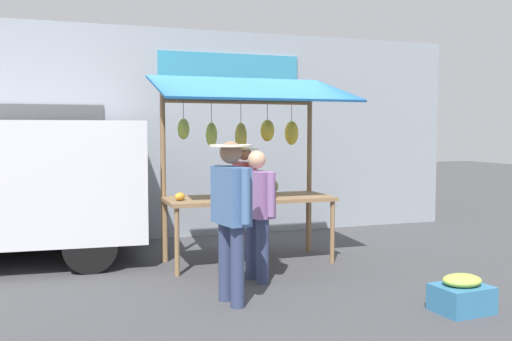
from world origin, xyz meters
name	(u,v)px	position (x,y,z in m)	size (l,w,h in m)	color
ground_plane	(249,262)	(0.00, 0.00, 0.00)	(40.00, 40.00, 0.00)	#424244
street_backdrop	(204,134)	(0.05, -2.20, 1.70)	(9.00, 0.30, 3.40)	#8C939E
market_stall	(248,147)	(-0.01, -0.05, 1.54)	(2.50, 1.46, 2.50)	olive
vendor_with_sunhat	(244,190)	(-0.18, -0.75, 0.89)	(0.40, 0.67, 1.54)	#726656
shopper_with_shopping_bag	(257,207)	(0.21, 0.92, 0.87)	(0.32, 0.65, 1.53)	navy
shopper_with_ponytail	(231,208)	(0.74, 1.67, 0.98)	(0.43, 0.69, 1.65)	navy
produce_crate_near	(462,295)	(-1.29, 2.65, 0.17)	(0.55, 0.45, 0.37)	teal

